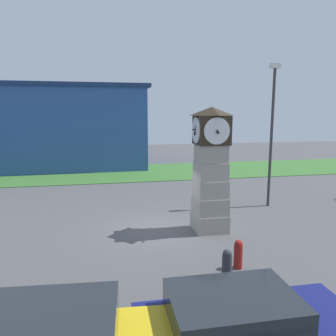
# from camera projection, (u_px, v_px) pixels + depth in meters

# --- Properties ---
(ground_plane) EXTENTS (70.44, 70.44, 0.00)m
(ground_plane) POSITION_uv_depth(u_px,v_px,m) (156.00, 229.00, 13.62)
(ground_plane) COLOR #4C4C4F
(clock_tower) EXTENTS (1.59, 1.67, 4.99)m
(clock_tower) POSITION_uv_depth(u_px,v_px,m) (211.00, 170.00, 13.08)
(clock_tower) COLOR #9B968C
(clock_tower) RESTS_ON ground_plane
(bollard_near_tower) EXTENTS (0.28, 0.28, 1.03)m
(bollard_near_tower) POSITION_uv_depth(u_px,v_px,m) (227.00, 266.00, 9.17)
(bollard_near_tower) COLOR #333338
(bollard_near_tower) RESTS_ON ground_plane
(bollard_mid_row) EXTENTS (0.27, 0.27, 0.92)m
(bollard_mid_row) POSITION_uv_depth(u_px,v_px,m) (238.00, 254.00, 10.12)
(bollard_mid_row) COLOR maroon
(bollard_mid_row) RESTS_ON ground_plane
(car_by_building) EXTENTS (4.40, 2.02, 1.41)m
(car_by_building) POSITION_uv_depth(u_px,v_px,m) (244.00, 326.00, 6.29)
(car_by_building) COLOR navy
(car_by_building) RESTS_ON ground_plane
(street_lamp_near_road) EXTENTS (0.50, 0.24, 7.11)m
(street_lamp_near_road) POSITION_uv_depth(u_px,v_px,m) (272.00, 127.00, 16.29)
(street_lamp_near_road) COLOR #333338
(street_lamp_near_road) RESTS_ON ground_plane
(warehouse_blue_far) EXTENTS (20.70, 12.15, 7.03)m
(warehouse_blue_far) POSITION_uv_depth(u_px,v_px,m) (30.00, 126.00, 29.67)
(warehouse_blue_far) COLOR #2D5193
(warehouse_blue_far) RESTS_ON ground_plane
(grass_verge_far) EXTENTS (42.26, 7.46, 0.04)m
(grass_verge_far) POSITION_uv_depth(u_px,v_px,m) (168.00, 171.00, 26.68)
(grass_verge_far) COLOR #386B2D
(grass_verge_far) RESTS_ON ground_plane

